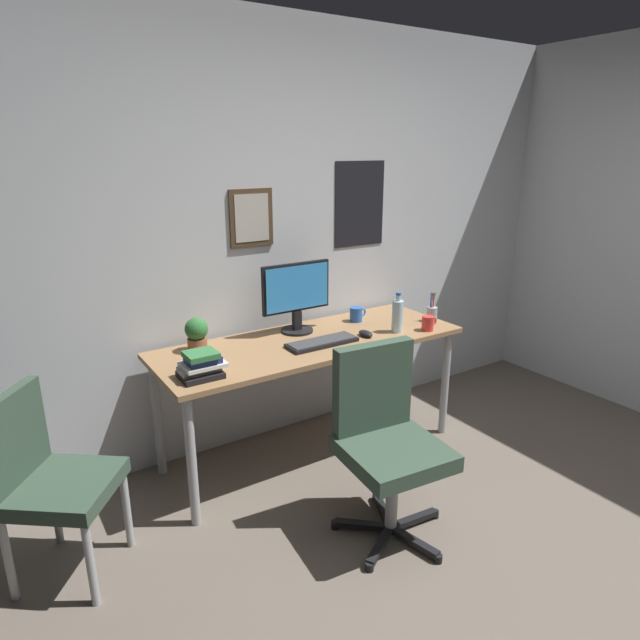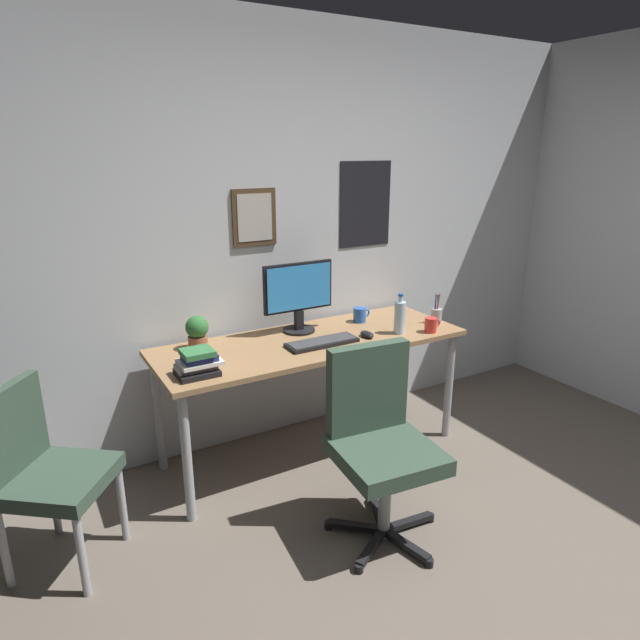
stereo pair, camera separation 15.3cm
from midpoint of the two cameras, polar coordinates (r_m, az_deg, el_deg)
name	(u,v)px [view 1 (the left image)]	position (r m, az deg, el deg)	size (l,w,h in m)	color
ground_plane	(579,627)	(2.72, 23.75, -27.22)	(5.28, 5.28, 0.00)	#60564C
wall_back	(301,237)	(3.59, -3.19, 8.65)	(4.40, 0.10, 2.60)	silver
desk	(311,352)	(3.30, -2.28, -3.31)	(1.87, 0.67, 0.75)	#936D47
office_chair	(385,433)	(2.72, 5.17, -11.66)	(0.56, 0.57, 0.95)	#334738
side_chair	(47,474)	(2.76, -28.02, -14.01)	(0.59, 0.59, 0.88)	#334738
monitor	(296,294)	(3.36, -3.78, 2.67)	(0.46, 0.20, 0.43)	black
keyboard	(322,342)	(3.20, -1.16, -2.34)	(0.43, 0.15, 0.03)	black
computer_mouse	(366,334)	(3.33, 3.46, -1.43)	(0.06, 0.11, 0.04)	black
water_bottle	(398,316)	(3.40, 6.79, 0.45)	(0.07, 0.07, 0.25)	silver
coffee_mug_near	(356,314)	(3.61, 2.60, 0.60)	(0.12, 0.08, 0.10)	#2659B2
coffee_mug_far	(428,323)	(3.48, 9.94, -0.34)	(0.11, 0.07, 0.09)	red
potted_plant	(197,333)	(3.16, -14.08, -1.36)	(0.13, 0.13, 0.20)	brown
pen_cup	(432,313)	(3.67, 10.39, 0.69)	(0.07, 0.07, 0.20)	#9EA0A5
book_stack_left	(201,365)	(2.81, -13.78, -4.63)	(0.22, 0.17, 0.14)	black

